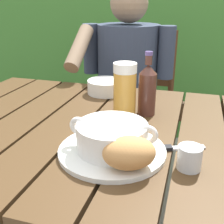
{
  "coord_description": "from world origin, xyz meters",
  "views": [
    {
      "loc": [
        0.24,
        -0.75,
        1.13
      ],
      "look_at": [
        0.03,
        -0.05,
        0.83
      ],
      "focal_mm": 45.36,
      "sensor_mm": 36.0,
      "label": 1
    }
  ],
  "objects_px": {
    "person_eating": "(125,82)",
    "water_glass_small": "(190,158)",
    "table_knife": "(171,148)",
    "beer_glass": "(125,91)",
    "diner_bowl": "(106,87)",
    "bread_roll": "(129,153)",
    "soup_bowl": "(112,136)",
    "beer_bottle": "(147,89)",
    "chair_near_diner": "(133,110)",
    "serving_plate": "(112,150)"
  },
  "relations": [
    {
      "from": "serving_plate",
      "to": "beer_bottle",
      "type": "height_order",
      "value": "beer_bottle"
    },
    {
      "from": "table_knife",
      "to": "person_eating",
      "type": "bearing_deg",
      "value": 112.57
    },
    {
      "from": "soup_bowl",
      "to": "bread_roll",
      "type": "relative_size",
      "value": 1.56
    },
    {
      "from": "serving_plate",
      "to": "water_glass_small",
      "type": "distance_m",
      "value": 0.19
    },
    {
      "from": "bread_roll",
      "to": "diner_bowl",
      "type": "relative_size",
      "value": 0.97
    },
    {
      "from": "person_eating",
      "to": "table_knife",
      "type": "height_order",
      "value": "person_eating"
    },
    {
      "from": "bread_roll",
      "to": "beer_bottle",
      "type": "height_order",
      "value": "beer_bottle"
    },
    {
      "from": "person_eating",
      "to": "water_glass_small",
      "type": "distance_m",
      "value": 0.9
    },
    {
      "from": "chair_near_diner",
      "to": "beer_bottle",
      "type": "relative_size",
      "value": 4.49
    },
    {
      "from": "bread_roll",
      "to": "beer_bottle",
      "type": "relative_size",
      "value": 0.69
    },
    {
      "from": "soup_bowl",
      "to": "beer_bottle",
      "type": "height_order",
      "value": "beer_bottle"
    },
    {
      "from": "diner_bowl",
      "to": "bread_roll",
      "type": "bearing_deg",
      "value": -67.05
    },
    {
      "from": "water_glass_small",
      "to": "bread_roll",
      "type": "bearing_deg",
      "value": -158.22
    },
    {
      "from": "beer_bottle",
      "to": "diner_bowl",
      "type": "distance_m",
      "value": 0.28
    },
    {
      "from": "diner_bowl",
      "to": "beer_glass",
      "type": "bearing_deg",
      "value": -59.14
    },
    {
      "from": "beer_bottle",
      "to": "water_glass_small",
      "type": "distance_m",
      "value": 0.35
    },
    {
      "from": "chair_near_diner",
      "to": "beer_glass",
      "type": "xyz_separation_m",
      "value": [
        0.14,
        -0.77,
        0.37
      ]
    },
    {
      "from": "serving_plate",
      "to": "chair_near_diner",
      "type": "bearing_deg",
      "value": 99.35
    },
    {
      "from": "beer_glass",
      "to": "water_glass_small",
      "type": "xyz_separation_m",
      "value": [
        0.22,
        -0.25,
        -0.06
      ]
    },
    {
      "from": "soup_bowl",
      "to": "beer_bottle",
      "type": "relative_size",
      "value": 1.08
    },
    {
      "from": "soup_bowl",
      "to": "diner_bowl",
      "type": "height_order",
      "value": "soup_bowl"
    },
    {
      "from": "soup_bowl",
      "to": "bread_roll",
      "type": "height_order",
      "value": "soup_bowl"
    },
    {
      "from": "soup_bowl",
      "to": "diner_bowl",
      "type": "distance_m",
      "value": 0.49
    },
    {
      "from": "chair_near_diner",
      "to": "water_glass_small",
      "type": "bearing_deg",
      "value": -70.79
    },
    {
      "from": "chair_near_diner",
      "to": "beer_glass",
      "type": "relative_size",
      "value": 5.22
    },
    {
      "from": "water_glass_small",
      "to": "diner_bowl",
      "type": "distance_m",
      "value": 0.6
    },
    {
      "from": "bread_roll",
      "to": "beer_glass",
      "type": "distance_m",
      "value": 0.32
    },
    {
      "from": "serving_plate",
      "to": "water_glass_small",
      "type": "xyz_separation_m",
      "value": [
        0.19,
        -0.02,
        0.02
      ]
    },
    {
      "from": "person_eating",
      "to": "chair_near_diner",
      "type": "bearing_deg",
      "value": 89.16
    },
    {
      "from": "soup_bowl",
      "to": "water_glass_small",
      "type": "relative_size",
      "value": 4.05
    },
    {
      "from": "beer_bottle",
      "to": "table_knife",
      "type": "bearing_deg",
      "value": -64.76
    },
    {
      "from": "soup_bowl",
      "to": "bread_roll",
      "type": "distance_m",
      "value": 0.09
    },
    {
      "from": "beer_glass",
      "to": "bread_roll",
      "type": "bearing_deg",
      "value": -73.82
    },
    {
      "from": "bread_roll",
      "to": "beer_glass",
      "type": "xyz_separation_m",
      "value": [
        -0.09,
        0.3,
        0.04
      ]
    },
    {
      "from": "chair_near_diner",
      "to": "diner_bowl",
      "type": "relative_size",
      "value": 6.28
    },
    {
      "from": "bread_roll",
      "to": "water_glass_small",
      "type": "bearing_deg",
      "value": 21.78
    },
    {
      "from": "beer_glass",
      "to": "water_glass_small",
      "type": "distance_m",
      "value": 0.34
    },
    {
      "from": "beer_glass",
      "to": "beer_bottle",
      "type": "bearing_deg",
      "value": 39.26
    },
    {
      "from": "chair_near_diner",
      "to": "serving_plate",
      "type": "bearing_deg",
      "value": -80.65
    },
    {
      "from": "serving_plate",
      "to": "soup_bowl",
      "type": "distance_m",
      "value": 0.04
    },
    {
      "from": "chair_near_diner",
      "to": "soup_bowl",
      "type": "distance_m",
      "value": 1.07
    },
    {
      "from": "person_eating",
      "to": "serving_plate",
      "type": "relative_size",
      "value": 4.42
    },
    {
      "from": "serving_plate",
      "to": "bread_roll",
      "type": "xyz_separation_m",
      "value": [
        0.06,
        -0.07,
        0.04
      ]
    },
    {
      "from": "chair_near_diner",
      "to": "person_eating",
      "type": "distance_m",
      "value": 0.31
    },
    {
      "from": "chair_near_diner",
      "to": "beer_bottle",
      "type": "bearing_deg",
      "value": -74.33
    },
    {
      "from": "beer_glass",
      "to": "diner_bowl",
      "type": "height_order",
      "value": "beer_glass"
    },
    {
      "from": "water_glass_small",
      "to": "table_knife",
      "type": "distance_m",
      "value": 0.09
    },
    {
      "from": "person_eating",
      "to": "bread_roll",
      "type": "height_order",
      "value": "person_eating"
    },
    {
      "from": "person_eating",
      "to": "serving_plate",
      "type": "height_order",
      "value": "person_eating"
    },
    {
      "from": "soup_bowl",
      "to": "serving_plate",
      "type": "bearing_deg",
      "value": 90.0
    }
  ]
}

